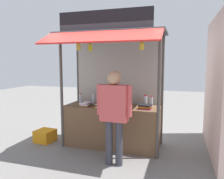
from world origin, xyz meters
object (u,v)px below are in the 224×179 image
object	(u,v)px
banana_bunch_leftmost	(79,47)
vendor_person	(114,109)
water_bottle_front_right	(106,98)
magazine_stack_left	(118,106)
banana_bunch_inner_left	(142,46)
magazine_stack_right	(145,107)
plastic_crate	(45,136)
water_bottle_back_right	(151,102)
water_bottle_far_left	(80,98)
water_bottle_rear_center	(146,101)
water_bottle_front_left	(93,99)
magazine_stack_center	(86,104)
magazine_stack_mid_right	(102,105)
water_bottle_far_right	(125,101)
banana_bunch_inner_right	(90,47)

from	to	relation	value
banana_bunch_leftmost	vendor_person	world-z (taller)	banana_bunch_leftmost
water_bottle_front_right	magazine_stack_left	xyz separation A→B (m)	(0.30, -0.12, -0.12)
banana_bunch_inner_left	vendor_person	world-z (taller)	banana_bunch_inner_left
magazine_stack_right	plastic_crate	distance (m)	2.38
banana_bunch_inner_left	vendor_person	bearing A→B (deg)	-135.28
water_bottle_back_right	banana_bunch_leftmost	xyz separation A→B (m)	(-1.34, -0.61, 1.11)
plastic_crate	banana_bunch_leftmost	bearing A→B (deg)	-13.22
magazine_stack_left	magazine_stack_right	xyz separation A→B (m)	(0.56, -0.01, 0.02)
water_bottle_far_left	water_bottle_rear_center	size ratio (longest dim) A/B	0.89
water_bottle_front_left	banana_bunch_inner_left	size ratio (longest dim) A/B	0.87
water_bottle_back_right	plastic_crate	distance (m)	2.51
magazine_stack_center	plastic_crate	distance (m)	1.27
magazine_stack_mid_right	magazine_stack_left	xyz separation A→B (m)	(0.31, 0.11, -0.01)
magazine_stack_mid_right	magazine_stack_center	size ratio (longest dim) A/B	0.97
banana_bunch_leftmost	magazine_stack_center	bearing A→B (deg)	87.17
water_bottle_far_right	water_bottle_back_right	xyz separation A→B (m)	(0.53, 0.10, 0.00)
magazine_stack_center	magazine_stack_left	bearing A→B (deg)	7.65
water_bottle_far_left	banana_bunch_inner_left	size ratio (longest dim) A/B	0.87
water_bottle_far_right	magazine_stack_mid_right	size ratio (longest dim) A/B	0.79
banana_bunch_leftmost	plastic_crate	xyz separation A→B (m)	(-0.99, 0.23, -1.96)
water_bottle_rear_center	magazine_stack_right	xyz separation A→B (m)	(0.03, -0.22, -0.07)
water_bottle_rear_center	banana_bunch_inner_left	xyz separation A→B (m)	(-0.00, -0.57, 1.08)
water_bottle_far_right	banana_bunch_inner_right	xyz separation A→B (m)	(-0.57, -0.51, 1.09)
water_bottle_far_left	vendor_person	bearing A→B (deg)	-41.60
banana_bunch_leftmost	water_bottle_front_right	bearing A→B (deg)	51.01
water_bottle_rear_center	banana_bunch_inner_left	world-z (taller)	banana_bunch_inner_left
water_bottle_far_left	banana_bunch_leftmost	distance (m)	1.29
water_bottle_back_right	magazine_stack_left	xyz separation A→B (m)	(-0.65, -0.25, -0.09)
magazine_stack_mid_right	magazine_stack_left	bearing A→B (deg)	19.44
water_bottle_front_right	banana_bunch_leftmost	distance (m)	1.24
water_bottle_far_right	banana_bunch_inner_right	world-z (taller)	banana_bunch_inner_right
magazine_stack_left	banana_bunch_inner_right	distance (m)	1.31
water_bottle_far_left	magazine_stack_left	size ratio (longest dim) A/B	0.88
water_bottle_back_right	magazine_stack_right	bearing A→B (deg)	-109.08
magazine_stack_left	magazine_stack_center	size ratio (longest dim) A/B	0.85
water_bottle_front_left	magazine_stack_right	size ratio (longest dim) A/B	0.82
banana_bunch_inner_left	water_bottle_rear_center	bearing A→B (deg)	89.86
magazine_stack_mid_right	plastic_crate	size ratio (longest dim) A/B	0.74
magazine_stack_center	banana_bunch_inner_left	world-z (taller)	banana_bunch_inner_left
water_bottle_far_left	magazine_stack_center	xyz separation A→B (m)	(0.27, -0.31, -0.07)
banana_bunch_inner_left	magazine_stack_right	bearing A→B (deg)	85.58
water_bottle_front_left	water_bottle_far_left	xyz separation A→B (m)	(-0.33, 0.03, 0.00)
water_bottle_front_right	magazine_stack_mid_right	bearing A→B (deg)	-92.39
magazine_stack_right	magazine_stack_center	world-z (taller)	magazine_stack_right
magazine_stack_right	banana_bunch_inner_left	bearing A→B (deg)	-94.42
magazine_stack_left	water_bottle_front_left	bearing A→B (deg)	163.26
vendor_person	banana_bunch_inner_left	bearing A→B (deg)	-132.25
magazine_stack_center	water_bottle_far_left	bearing A→B (deg)	131.41
magazine_stack_left	water_bottle_back_right	bearing A→B (deg)	20.75
water_bottle_far_right	plastic_crate	bearing A→B (deg)	-171.13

